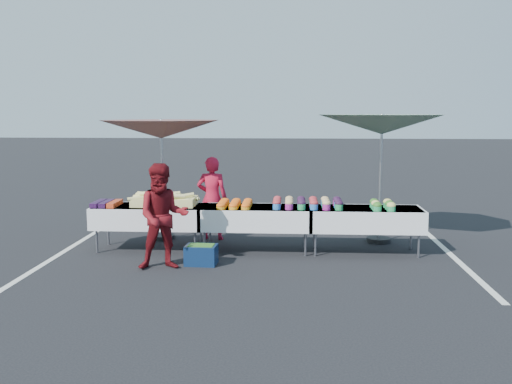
# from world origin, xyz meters

# --- Properties ---
(ground) EXTENTS (80.00, 80.00, 0.00)m
(ground) POSITION_xyz_m (0.00, 0.00, 0.00)
(ground) COLOR black
(stripe_left) EXTENTS (0.10, 5.00, 0.00)m
(stripe_left) POSITION_xyz_m (-3.20, 0.00, 0.00)
(stripe_left) COLOR silver
(stripe_left) RESTS_ON ground
(stripe_right) EXTENTS (0.10, 5.00, 0.00)m
(stripe_right) POSITION_xyz_m (3.20, 0.00, 0.00)
(stripe_right) COLOR silver
(stripe_right) RESTS_ON ground
(table_left) EXTENTS (1.86, 0.81, 0.75)m
(table_left) POSITION_xyz_m (-1.80, 0.00, 0.58)
(table_left) COLOR white
(table_left) RESTS_ON ground
(table_center) EXTENTS (1.86, 0.81, 0.75)m
(table_center) POSITION_xyz_m (0.00, 0.00, 0.58)
(table_center) COLOR white
(table_center) RESTS_ON ground
(table_right) EXTENTS (1.86, 0.81, 0.75)m
(table_right) POSITION_xyz_m (1.80, 0.00, 0.58)
(table_right) COLOR white
(table_right) RESTS_ON ground
(berry_punnets) EXTENTS (0.40, 0.54, 0.08)m
(berry_punnets) POSITION_xyz_m (-2.51, -0.06, 0.79)
(berry_punnets) COLOR black
(berry_punnets) RESTS_ON table_left
(corn_pile) EXTENTS (1.16, 0.57, 0.26)m
(corn_pile) POSITION_xyz_m (-1.55, 0.05, 0.84)
(corn_pile) COLOR #D3D06C
(corn_pile) RESTS_ON table_left
(plastic_bags) EXTENTS (0.30, 0.25, 0.05)m
(plastic_bags) POSITION_xyz_m (-1.50, -0.30, 0.78)
(plastic_bags) COLOR white
(plastic_bags) RESTS_ON table_left
(carrot_bowls) EXTENTS (0.55, 0.69, 0.11)m
(carrot_bowls) POSITION_xyz_m (-0.35, -0.01, 0.80)
(carrot_bowls) COLOR orange
(carrot_bowls) RESTS_ON table_center
(potato_cups) EXTENTS (1.14, 0.58, 0.16)m
(potato_cups) POSITION_xyz_m (0.85, 0.00, 0.83)
(potato_cups) COLOR blue
(potato_cups) RESTS_ON table_right
(bean_baskets) EXTENTS (0.36, 0.50, 0.15)m
(bean_baskets) POSITION_xyz_m (2.06, -0.10, 0.82)
(bean_baskets) COLOR #269853
(bean_baskets) RESTS_ON table_right
(vendor) EXTENTS (0.57, 0.39, 1.52)m
(vendor) POSITION_xyz_m (-0.85, 0.85, 0.76)
(vendor) COLOR #B81531
(vendor) RESTS_ON ground
(customer) EXTENTS (0.88, 0.76, 1.57)m
(customer) POSITION_xyz_m (-1.30, -1.16, 0.79)
(customer) COLOR maroon
(customer) RESTS_ON ground
(umbrella_left) EXTENTS (2.85, 2.85, 2.19)m
(umbrella_left) POSITION_xyz_m (-1.75, 0.80, 1.99)
(umbrella_left) COLOR black
(umbrella_left) RESTS_ON ground
(umbrella_right) EXTENTS (2.46, 2.46, 2.29)m
(umbrella_right) POSITION_xyz_m (2.15, 0.80, 2.08)
(umbrella_right) COLOR black
(umbrella_right) RESTS_ON ground
(storage_bin) EXTENTS (0.49, 0.37, 0.31)m
(storage_bin) POSITION_xyz_m (-0.78, -0.90, 0.16)
(storage_bin) COLOR #0D2244
(storage_bin) RESTS_ON ground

